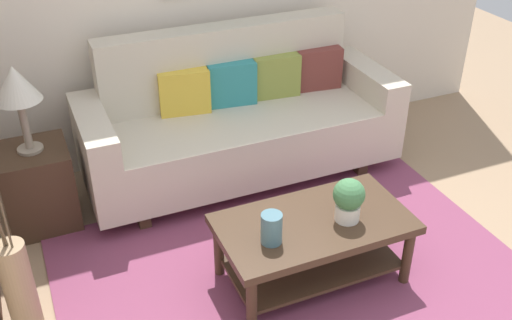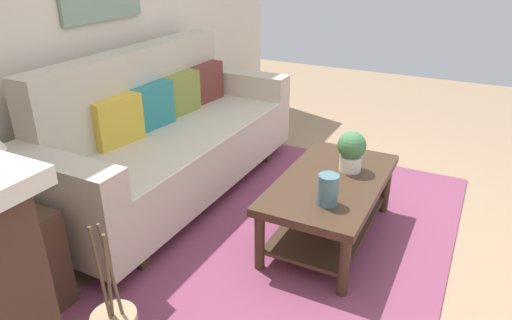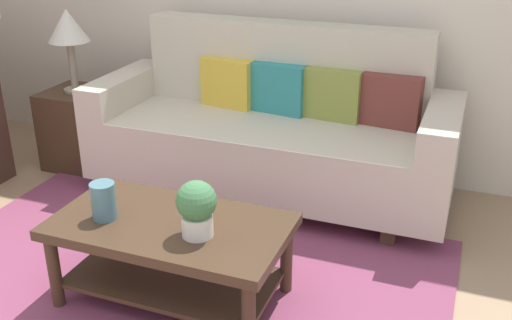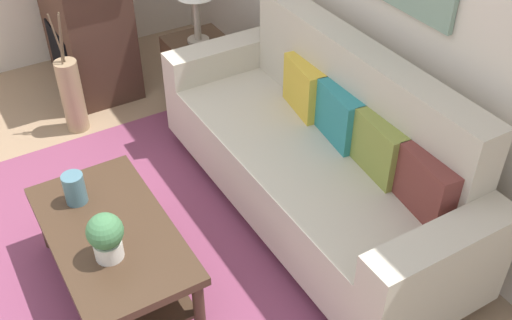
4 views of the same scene
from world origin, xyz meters
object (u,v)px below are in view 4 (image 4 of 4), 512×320
Objects in this scene: couch at (319,156)px; side_table at (201,74)px; throw_pillow_mustard at (304,87)px; throw_pillow_olive at (379,148)px; coffee_table at (113,245)px; fireplace at (85,16)px; floor_vase at (72,96)px; tabletop_vase at (75,189)px; throw_pillow_teal at (339,116)px; throw_pillow_maroon at (426,186)px; potted_plant_tabletop at (106,236)px.

couch reaches higher than side_table.
couch reaches higher than throw_pillow_mustard.
throw_pillow_olive is 1.85m from side_table.
coffee_table is 2.28m from fireplace.
floor_vase is at bearing -148.56° from couch.
tabletop_vase is at bearing -20.17° from fireplace.
throw_pillow_teal is at bearing 19.49° from fireplace.
fireplace is at bearing 159.83° from tabletop_vase.
tabletop_vase is 1.36m from floor_vase.
tabletop_vase is at bearing -49.57° from side_table.
throw_pillow_maroon is 1.64m from coffee_table.
side_table is at bearing 130.43° from tabletop_vase.
tabletop_vase is at bearing -178.56° from potted_plant_tabletop.
throw_pillow_mustard reaches higher than coffee_table.
floor_vase is at bearing -102.07° from side_table.
throw_pillow_teal is at bearing 90.00° from couch.
side_table is (-1.39, 1.21, -0.03)m from coffee_table.
couch is 0.28m from throw_pillow_teal.
tabletop_vase is (0.01, -1.48, -0.16)m from throw_pillow_mustard.
throw_pillow_mustard reaches higher than side_table.
throw_pillow_teal is (-0.00, 0.13, 0.25)m from couch.
throw_pillow_olive is 1.00× the size of throw_pillow_maroon.
throw_pillow_teal is 1.00× the size of throw_pillow_maroon.
fireplace is at bearing 149.59° from floor_vase.
throw_pillow_teal reaches higher than potted_plant_tabletop.
floor_vase is (-2.00, -1.13, -0.40)m from throw_pillow_olive.
coffee_table is at bearing -92.18° from couch.
side_table is 1.00× the size of floor_vase.
throw_pillow_mustard is 1.48m from tabletop_vase.
throw_pillow_teal is 0.31× the size of fireplace.
fireplace is at bearing -142.79° from side_table.
fireplace reaches higher than throw_pillow_teal.
floor_vase is (-1.29, 0.35, -0.24)m from tabletop_vase.
throw_pillow_teal reaches higher than floor_vase.
throw_pillow_mustard is 0.72m from throw_pillow_olive.
couch is at bearing 31.44° from floor_vase.
side_table is (-1.09, 1.28, -0.24)m from tabletop_vase.
throw_pillow_teal is at bearing 7.62° from side_table.
couch is 2.07× the size of coffee_table.
fireplace is (-1.87, -0.79, -0.09)m from throw_pillow_mustard.
throw_pillow_teal is 2.02× the size of tabletop_vase.
side_table is (-1.57, 1.27, -0.29)m from potted_plant_tabletop.
couch is 0.45m from throw_pillow_olive.
throw_pillow_maroon is (1.07, 0.00, 0.00)m from throw_pillow_mustard.
coffee_table is (0.31, -1.40, -0.37)m from throw_pillow_mustard.
side_table is 1.03m from fireplace.
throw_pillow_maroon reaches higher than side_table.
side_table is at bearing 140.96° from potted_plant_tabletop.
throw_pillow_mustard is 1.37× the size of potted_plant_tabletop.
potted_plant_tabletop is at bearing 1.44° from tabletop_vase.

